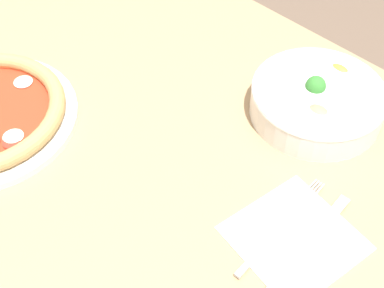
{
  "coord_description": "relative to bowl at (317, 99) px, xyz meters",
  "views": [
    {
      "loc": [
        0.48,
        -0.35,
        1.38
      ],
      "look_at": [
        0.1,
        0.03,
        0.79
      ],
      "focal_mm": 50.0,
      "sensor_mm": 36.0,
      "label": 1
    }
  ],
  "objects": [
    {
      "name": "bowl",
      "position": [
        0.0,
        0.0,
        0.0
      ],
      "size": [
        0.21,
        0.21,
        0.07
      ],
      "color": "white",
      "rests_on": "dining_table"
    },
    {
      "name": "knife",
      "position": [
        0.14,
        -0.22,
        -0.03
      ],
      "size": [
        0.03,
        0.2,
        0.01
      ],
      "rotation": [
        0.0,
        0.0,
        1.65
      ],
      "color": "silver",
      "rests_on": "napkin"
    },
    {
      "name": "fork",
      "position": [
        0.1,
        -0.21,
        -0.03
      ],
      "size": [
        0.03,
        0.2,
        0.0
      ],
      "rotation": [
        0.0,
        0.0,
        1.65
      ],
      "color": "silver",
      "rests_on": "napkin"
    },
    {
      "name": "napkin",
      "position": [
        0.12,
        -0.21,
        -0.03
      ],
      "size": [
        0.17,
        0.17,
        0.0
      ],
      "color": "white",
      "rests_on": "dining_table"
    },
    {
      "name": "dining_table",
      "position": [
        -0.18,
        -0.23,
        -0.15
      ],
      "size": [
        1.24,
        0.81,
        0.77
      ],
      "color": "tan",
      "rests_on": "ground_plane"
    }
  ]
}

